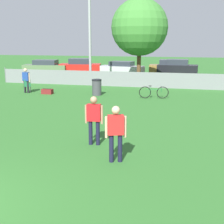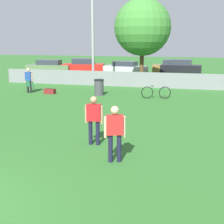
{
  "view_description": "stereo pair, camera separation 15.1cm",
  "coord_description": "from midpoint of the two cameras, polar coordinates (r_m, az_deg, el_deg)",
  "views": [
    {
      "loc": [
        4.88,
        -4.34,
        3.37
      ],
      "look_at": [
        2.49,
        5.36,
        1.05
      ],
      "focal_mm": 50.0,
      "sensor_mm": 36.0,
      "label": 1
    },
    {
      "loc": [
        5.03,
        -4.31,
        3.37
      ],
      "look_at": [
        2.49,
        5.36,
        1.05
      ],
      "focal_mm": 50.0,
      "sensor_mm": 36.0,
      "label": 2
    }
  ],
  "objects": [
    {
      "name": "parked_car_dark",
      "position": [
        32.25,
        12.65,
        8.02
      ],
      "size": [
        4.02,
        1.92,
        1.47
      ],
      "rotation": [
        0.0,
        0.0,
        -0.04
      ],
      "color": "black",
      "rests_on": "ground_plane"
    },
    {
      "name": "parked_car_tan",
      "position": [
        32.51,
        11.34,
        8.06
      ],
      "size": [
        4.33,
        2.08,
        1.41
      ],
      "rotation": [
        0.0,
        0.0,
        0.07
      ],
      "color": "black",
      "rests_on": "ground_plane"
    },
    {
      "name": "bicycle_sideline",
      "position": [
        18.5,
        8.28,
        3.58
      ],
      "size": [
        1.71,
        0.48,
        0.75
      ],
      "rotation": [
        0.0,
        0.0,
        0.18
      ],
      "color": "black",
      "rests_on": "ground_plane"
    },
    {
      "name": "player_defender_red",
      "position": [
        8.63,
        1.02,
        -3.26
      ],
      "size": [
        0.57,
        0.36,
        1.62
      ],
      "rotation": [
        0.0,
        0.0,
        0.35
      ],
      "color": "#191933",
      "rests_on": "ground_plane"
    },
    {
      "name": "folding_chair_sideline",
      "position": [
        21.07,
        -14.54,
        4.83
      ],
      "size": [
        0.54,
        0.54,
        0.89
      ],
      "rotation": [
        0.0,
        0.0,
        3.6
      ],
      "color": "#333338",
      "rests_on": "ground_plane"
    },
    {
      "name": "trash_bin",
      "position": [
        19.41,
        -2.17,
        4.56
      ],
      "size": [
        0.6,
        0.6,
        0.99
      ],
      "color": "#3F3F44",
      "rests_on": "ground_plane"
    },
    {
      "name": "fence_backline",
      "position": [
        23.04,
        2.2,
        6.03
      ],
      "size": [
        19.05,
        0.07,
        1.21
      ],
      "color": "gray",
      "rests_on": "ground_plane"
    },
    {
      "name": "player_thrower_red",
      "position": [
        10.08,
        -2.9,
        -0.87
      ],
      "size": [
        0.6,
        0.25,
        1.62
      ],
      "rotation": [
        0.0,
        0.0,
        0.06
      ],
      "color": "#191933",
      "rests_on": "ground_plane"
    },
    {
      "name": "light_pole",
      "position": [
        25.09,
        -3.4,
        16.22
      ],
      "size": [
        0.9,
        0.36,
        8.02
      ],
      "color": "#9E9EA3",
      "rests_on": "ground_plane"
    },
    {
      "name": "parked_car_silver",
      "position": [
        31.79,
        2.51,
        8.09
      ],
      "size": [
        4.59,
        2.28,
        1.25
      ],
      "rotation": [
        0.0,
        0.0,
        -0.14
      ],
      "color": "black",
      "rests_on": "ground_plane"
    },
    {
      "name": "spectator_in_blue",
      "position": [
        20.99,
        -14.8,
        5.94
      ],
      "size": [
        0.58,
        0.25,
        1.59
      ],
      "rotation": [
        0.0,
        0.0,
        3.07
      ],
      "color": "black",
      "rests_on": "ground_plane"
    },
    {
      "name": "parked_car_olive",
      "position": [
        33.37,
        -11.29,
        8.17
      ],
      "size": [
        4.69,
        2.18,
        1.35
      ],
      "rotation": [
        0.0,
        0.0,
        0.11
      ],
      "color": "black",
      "rests_on": "ground_plane"
    },
    {
      "name": "gear_bag_sideline",
      "position": [
        20.35,
        -11.1,
        3.74
      ],
      "size": [
        0.69,
        0.38,
        0.34
      ],
      "color": "maroon",
      "rests_on": "ground_plane"
    },
    {
      "name": "tree_near_pole",
      "position": [
        24.69,
        5.78,
        15.15
      ],
      "size": [
        4.33,
        4.33,
        6.47
      ],
      "color": "brown",
      "rests_on": "ground_plane"
    },
    {
      "name": "parked_car_red",
      "position": [
        32.89,
        -5.09,
        8.39
      ],
      "size": [
        4.46,
        2.58,
        1.49
      ],
      "rotation": [
        0.0,
        0.0,
        0.19
      ],
      "color": "black",
      "rests_on": "ground_plane"
    }
  ]
}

